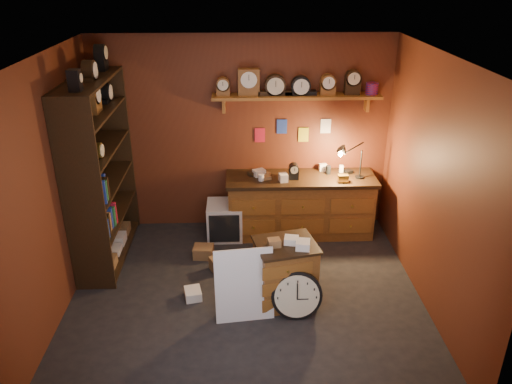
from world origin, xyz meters
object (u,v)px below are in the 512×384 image
object	(u,v)px
low_cabinet	(285,270)
workbench	(300,202)
shelving_unit	(97,166)
big_round_clock	(297,295)

from	to	relation	value
low_cabinet	workbench	bearing A→B (deg)	65.15
workbench	low_cabinet	xyz separation A→B (m)	(-0.35, -1.57, -0.07)
low_cabinet	shelving_unit	bearing A→B (deg)	141.77
shelving_unit	big_round_clock	world-z (taller)	shelving_unit
shelving_unit	big_round_clock	bearing A→B (deg)	-30.27
low_cabinet	big_round_clock	size ratio (longest dim) A/B	1.51
workbench	low_cabinet	bearing A→B (deg)	-102.43
shelving_unit	workbench	bearing A→B (deg)	10.87
workbench	big_round_clock	world-z (taller)	workbench
shelving_unit	low_cabinet	xyz separation A→B (m)	(2.23, -1.08, -0.85)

